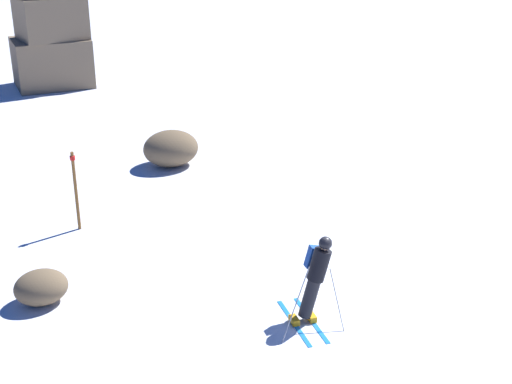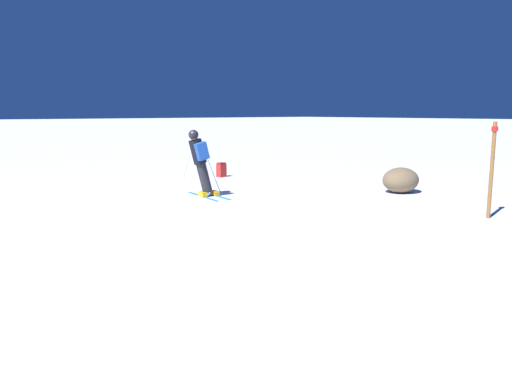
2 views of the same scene
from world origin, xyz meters
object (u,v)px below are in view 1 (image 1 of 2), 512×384
skier (316,274)px  rock_pillar (49,29)px  trail_marker (76,188)px  exposed_boulder_1 (41,287)px  exposed_boulder_0 (171,148)px

skier → rock_pillar: bearing=99.9°
rock_pillar → trail_marker: 15.35m
exposed_boulder_1 → skier: bearing=-30.5°
skier → trail_marker: trail_marker is taller
exposed_boulder_0 → exposed_boulder_1: size_ratio=1.57×
exposed_boulder_0 → skier: bearing=-90.7°
skier → exposed_boulder_1: bearing=155.5°
exposed_boulder_0 → trail_marker: (-3.50, -3.42, 0.56)m
rock_pillar → exposed_boulder_1: rock_pillar is taller
skier → exposed_boulder_0: bearing=95.3°
rock_pillar → exposed_boulder_1: (-3.32, -18.38, -2.11)m
skier → rock_pillar: (-1.45, 21.19, 1.47)m
skier → rock_pillar: rock_pillar is taller
rock_pillar → trail_marker: rock_pillar is taller
skier → exposed_boulder_0: (0.12, 9.45, -0.44)m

